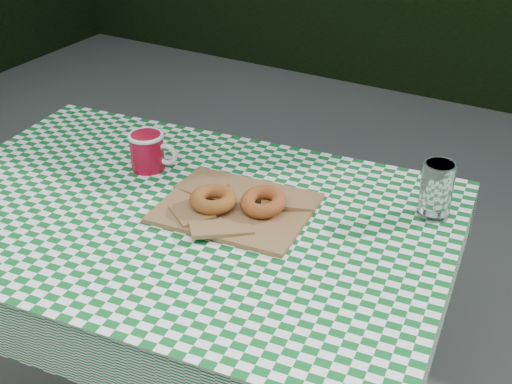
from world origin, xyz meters
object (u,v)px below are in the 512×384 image
table (188,337)px  coffee_mug (147,151)px  paper_bag (236,207)px  drinking_glass (436,190)px

table → coffee_mug: 0.49m
paper_bag → drinking_glass: 0.45m
paper_bag → drinking_glass: size_ratio=2.57×
table → coffee_mug: (-0.19, 0.13, 0.43)m
coffee_mug → drinking_glass: drinking_glass is taller
table → coffee_mug: coffee_mug is taller
coffee_mug → paper_bag: bearing=-23.5°
paper_bag → table: bearing=-146.9°
coffee_mug → drinking_glass: 0.71m
table → drinking_glass: drinking_glass is taller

